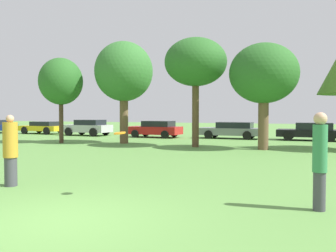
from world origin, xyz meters
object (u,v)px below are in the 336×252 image
tree_2 (196,63)px  parked_car_black (311,131)px  frisbee (120,133)px  tree_1 (124,72)px  person_thrower (10,150)px  parked_car_silver (88,127)px  tree_3 (264,74)px  parked_car_yellow (43,127)px  tree_0 (61,82)px  person_catcher (320,159)px  parked_car_red (156,129)px  parked_car_grey (231,130)px

tree_2 → parked_car_black: (6.11, 7.35, -4.05)m
frisbee → tree_1: size_ratio=0.04×
person_thrower → tree_2: bearing=81.3°
person_thrower → tree_1: 13.89m
parked_car_silver → tree_3: bearing=157.7°
parked_car_yellow → tree_1: bearing=152.5°
tree_0 → parked_car_black: (14.80, 7.82, -3.22)m
frisbee → tree_0: size_ratio=0.05×
person_catcher → tree_3: (-2.36, 11.79, 2.88)m
frisbee → parked_car_silver: bearing=124.8°
tree_0 → parked_car_red: size_ratio=1.32×
person_catcher → parked_car_black: size_ratio=0.45×
person_thrower → parked_car_black: bearing=67.0°
tree_2 → parked_car_yellow: size_ratio=1.49×
parked_car_black → tree_2: bearing=52.2°
tree_2 → parked_car_grey: size_ratio=1.32×
tree_1 → parked_car_black: tree_1 is taller
person_catcher → tree_2: size_ratio=0.32×
tree_0 → tree_1: tree_1 is taller
tree_2 → parked_car_silver: tree_2 is taller
tree_3 → parked_car_yellow: bearing=159.7°
tree_1 → parked_car_black: (10.99, 6.60, -3.79)m
parked_car_yellow → person_catcher: bearing=141.4°
tree_2 → parked_car_grey: (0.62, 7.32, -4.05)m
person_catcher → parked_car_black: person_catcher is taller
parked_car_black → person_catcher: bearing=91.8°
tree_0 → tree_3: size_ratio=0.97×
tree_0 → parked_car_black: size_ratio=1.24×
tree_0 → tree_3: (12.41, 0.28, 0.04)m
tree_3 → person_thrower: bearing=-113.2°
person_catcher → tree_0: (-14.77, 11.51, 2.84)m
frisbee → tree_3: 12.57m
parked_car_yellow → tree_0: bearing=137.0°
person_catcher → tree_2: 13.93m
parked_car_grey → parked_car_black: 5.49m
person_thrower → parked_car_silver: bearing=115.7°
person_catcher → tree_0: tree_0 is taller
person_thrower → parked_car_grey: bearing=82.0°
parked_car_yellow → parked_car_grey: 17.08m
parked_car_silver → parked_car_grey: parked_car_silver is taller
frisbee → tree_1: 15.06m
person_thrower → frisbee: person_thrower is taller
tree_1 → parked_car_grey: 9.37m
parked_car_red → parked_car_black: parked_car_red is taller
tree_1 → parked_car_silver: 9.40m
frisbee → tree_3: bearing=81.4°
person_catcher → tree_3: size_ratio=0.35×
person_thrower → tree_3: size_ratio=0.34×
tree_1 → tree_3: (8.60, -0.94, -0.53)m
parked_car_yellow → parked_car_grey: (17.08, 0.04, 0.03)m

